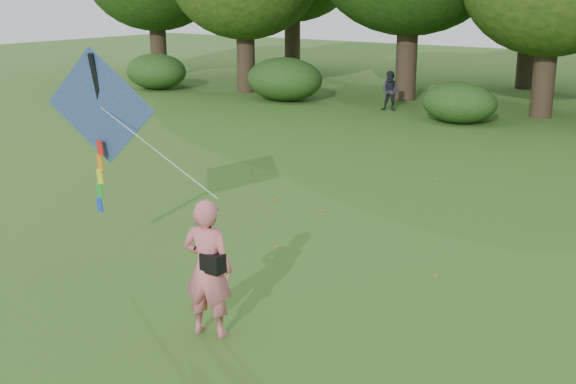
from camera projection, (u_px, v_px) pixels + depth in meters
The scene contains 7 objects.
ground at pixel (244, 340), 9.71m from camera, with size 100.00×100.00×0.00m, color #265114.
man_kite_flyer at pixel (208, 268), 9.62m from camera, with size 0.70×0.46×1.92m, color #DA6673.
bystander_left at pixel (391, 91), 27.64m from camera, with size 0.74×0.58×1.52m, color #242430.
crossbody_bag at pixel (213, 262), 9.50m from camera, with size 0.43×0.20×0.74m.
flying_kite at pixel (101, 110), 12.09m from camera, with size 4.71×1.68×2.91m.
shrub_band at pixel (560, 105), 23.72m from camera, with size 39.15×3.22×1.88m.
fallen_leaves at pixel (356, 248), 13.14m from camera, with size 11.46×10.93×0.01m.
Camera 1 is at (5.55, -6.86, 4.57)m, focal length 45.00 mm.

